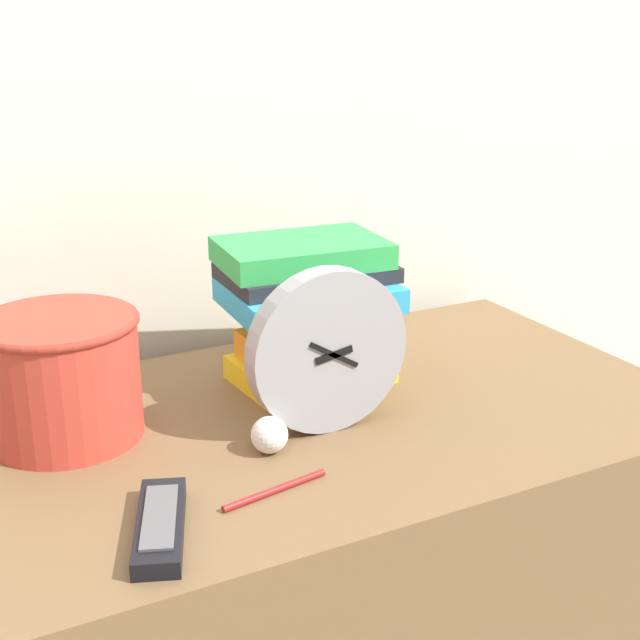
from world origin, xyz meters
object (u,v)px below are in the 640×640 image
(desk_clock, at_px, (328,351))
(basket, at_px, (61,373))
(tv_remote, at_px, (160,525))
(pen, at_px, (275,490))
(crumpled_paper_ball, at_px, (269,435))
(book_stack, at_px, (308,307))

(desk_clock, height_order, basket, desk_clock)
(tv_remote, xyz_separation_m, pen, (0.14, 0.02, -0.01))
(tv_remote, relative_size, crumpled_paper_ball, 3.69)
(desk_clock, xyz_separation_m, basket, (-0.31, 0.14, -0.02))
(basket, bearing_deg, crumpled_paper_ball, -37.60)
(basket, height_order, crumpled_paper_ball, basket)
(book_stack, height_order, tv_remote, book_stack)
(crumpled_paper_ball, bearing_deg, tv_remote, -147.36)
(pen, bearing_deg, book_stack, 56.76)
(basket, bearing_deg, book_stack, 4.19)
(book_stack, height_order, basket, book_stack)
(book_stack, height_order, pen, book_stack)
(book_stack, xyz_separation_m, basket, (-0.36, -0.03, -0.02))
(desk_clock, relative_size, crumpled_paper_ball, 4.66)
(book_stack, distance_m, pen, 0.36)
(desk_clock, xyz_separation_m, book_stack, (0.05, 0.17, 0.00))
(desk_clock, height_order, pen, desk_clock)
(desk_clock, bearing_deg, crumpled_paper_ball, -165.03)
(pen, bearing_deg, tv_remote, -171.91)
(desk_clock, bearing_deg, pen, -137.81)
(book_stack, relative_size, basket, 1.21)
(basket, height_order, pen, basket)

